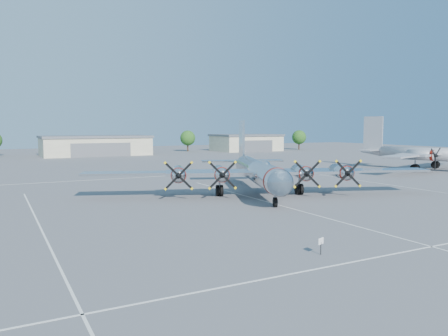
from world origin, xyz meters
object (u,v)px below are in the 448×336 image
tree_far_east (299,137)px  main_bomber_b29 (257,193)px  hangar_center (96,145)px  hangar_east (246,142)px  info_placard (321,243)px  twin_engine_east (418,170)px  tree_east (188,138)px

tree_far_east → main_bomber_b29: bearing=-130.5°
tree_far_east → hangar_center: bearing=178.3°
hangar_east → main_bomber_b29: size_ratio=0.52×
tree_far_east → info_placard: (-75.55, -99.97, -3.49)m
tree_far_east → main_bomber_b29: 101.27m
tree_far_east → twin_engine_east: 71.58m
hangar_east → tree_east: size_ratio=3.10×
tree_east → main_bomber_b29: bearing=-108.0°
tree_east → info_placard: (-37.55, -107.97, -3.49)m
hangar_east → tree_east: tree_east is taller
hangar_center → hangar_east: same height
tree_far_east → main_bomber_b29: size_ratio=0.17×
tree_east → tree_far_east: (38.00, -8.00, 0.00)m
hangar_east → twin_engine_east: hangar_east is taller
hangar_center → main_bomber_b29: size_ratio=0.73×
info_placard → hangar_center: bearing=67.3°
tree_far_east → main_bomber_b29: tree_far_east is taller
hangar_center → tree_far_east: (68.00, -1.96, 1.51)m
tree_east → twin_engine_east: tree_east is taller
hangar_center → info_placard: hangar_center is taller
tree_far_east → info_placard: 125.36m
tree_east → main_bomber_b29: 89.48m
hangar_east → info_placard: hangar_east is taller
hangar_center → tree_east: (30.00, 6.04, 1.51)m
info_placard → tree_far_east: bearing=34.5°
tree_east → twin_engine_east: (13.31, -75.05, -4.22)m
hangar_center → tree_east: 30.64m
twin_engine_east → hangar_east: bearing=69.1°
tree_far_east → info_placard: tree_far_east is taller
tree_far_east → main_bomber_b29: (-65.64, -76.99, -4.22)m
tree_east → tree_far_east: bearing=-11.9°
hangar_center → twin_engine_east: 81.52m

